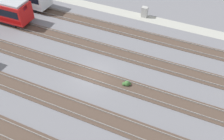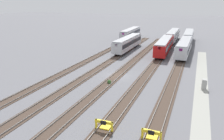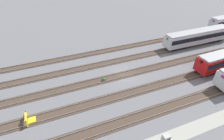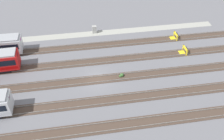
% 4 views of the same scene
% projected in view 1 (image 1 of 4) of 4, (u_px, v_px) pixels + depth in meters
% --- Properties ---
extents(ground_plane, '(400.00, 400.00, 0.00)m').
position_uv_depth(ground_plane, '(93.00, 76.00, 30.35)').
color(ground_plane, slate).
extents(service_walkway, '(54.00, 2.00, 0.01)m').
position_uv_depth(service_walkway, '(137.00, 16.00, 40.10)').
color(service_walkway, '#9E9E93').
rests_on(service_walkway, ground).
extents(rail_track_nearest, '(90.00, 2.23, 0.21)m').
position_uv_depth(rail_track_nearest, '(126.00, 31.00, 37.05)').
color(rail_track_nearest, '#47382D').
rests_on(rail_track_nearest, ground).
extents(rail_track_near_inner, '(90.00, 2.23, 0.21)m').
position_uv_depth(rail_track_near_inner, '(111.00, 51.00, 33.69)').
color(rail_track_near_inner, '#47382D').
rests_on(rail_track_near_inner, ground).
extents(rail_track_middle, '(90.00, 2.24, 0.21)m').
position_uv_depth(rail_track_middle, '(93.00, 75.00, 30.32)').
color(rail_track_middle, '#47382D').
rests_on(rail_track_middle, ground).
extents(rail_track_far_inner, '(90.00, 2.23, 0.21)m').
position_uv_depth(rail_track_far_inner, '(70.00, 106.00, 26.96)').
color(rail_track_far_inner, '#47382D').
rests_on(rail_track_far_inner, ground).
extents(electrical_cabinet, '(0.90, 0.73, 1.60)m').
position_uv_depth(electrical_cabinet, '(145.00, 12.00, 39.44)').
color(electrical_cabinet, '#9E9E99').
rests_on(electrical_cabinet, ground).
extents(weed_clump, '(0.92, 0.70, 0.64)m').
position_uv_depth(weed_clump, '(127.00, 84.00, 29.04)').
color(weed_clump, '#38602D').
rests_on(weed_clump, ground).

